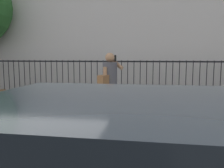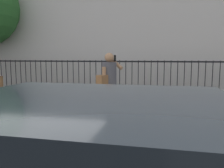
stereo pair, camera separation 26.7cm
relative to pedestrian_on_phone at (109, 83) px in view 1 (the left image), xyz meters
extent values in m
plane|color=#28282B|center=(-1.13, -1.87, -1.13)|extent=(60.00, 60.00, 0.00)
cube|color=#9E9B93|center=(-1.13, 0.33, -1.05)|extent=(28.00, 4.40, 0.15)
cube|color=black|center=(-1.13, 4.03, 0.42)|extent=(12.00, 0.04, 0.06)
cylinder|color=black|center=(-5.60, 4.03, -0.33)|extent=(0.03, 0.03, 1.60)
cylinder|color=black|center=(-5.34, 4.03, -0.33)|extent=(0.03, 0.03, 1.60)
cylinder|color=black|center=(-5.08, 4.03, -0.33)|extent=(0.03, 0.03, 1.60)
cylinder|color=black|center=(-4.83, 4.03, -0.33)|extent=(0.03, 0.03, 1.60)
cylinder|color=black|center=(-4.57, 4.03, -0.33)|extent=(0.03, 0.03, 1.60)
cylinder|color=black|center=(-4.32, 4.03, -0.33)|extent=(0.03, 0.03, 1.60)
cylinder|color=black|center=(-4.06, 4.03, -0.33)|extent=(0.03, 0.03, 1.60)
cylinder|color=black|center=(-3.81, 4.03, -0.33)|extent=(0.03, 0.03, 1.60)
cylinder|color=black|center=(-3.55, 4.03, -0.33)|extent=(0.03, 0.03, 1.60)
cylinder|color=black|center=(-3.30, 4.03, -0.33)|extent=(0.03, 0.03, 1.60)
cylinder|color=black|center=(-3.04, 4.03, -0.33)|extent=(0.03, 0.03, 1.60)
cylinder|color=black|center=(-2.79, 4.03, -0.33)|extent=(0.03, 0.03, 1.60)
cylinder|color=black|center=(-2.53, 4.03, -0.33)|extent=(0.03, 0.03, 1.60)
cylinder|color=black|center=(-2.28, 4.03, -0.33)|extent=(0.03, 0.03, 1.60)
cylinder|color=black|center=(-2.02, 4.03, -0.33)|extent=(0.03, 0.03, 1.60)
cylinder|color=black|center=(-1.77, 4.03, -0.33)|extent=(0.03, 0.03, 1.60)
cylinder|color=black|center=(-1.51, 4.03, -0.33)|extent=(0.03, 0.03, 1.60)
cylinder|color=black|center=(-1.25, 4.03, -0.33)|extent=(0.03, 0.03, 1.60)
cylinder|color=black|center=(-1.00, 4.03, -0.33)|extent=(0.03, 0.03, 1.60)
cylinder|color=black|center=(-0.74, 4.03, -0.33)|extent=(0.03, 0.03, 1.60)
cylinder|color=black|center=(-0.49, 4.03, -0.33)|extent=(0.03, 0.03, 1.60)
cylinder|color=black|center=(-0.23, 4.03, -0.33)|extent=(0.03, 0.03, 1.60)
cylinder|color=black|center=(0.02, 4.03, -0.33)|extent=(0.03, 0.03, 1.60)
cylinder|color=black|center=(0.28, 4.03, -0.33)|extent=(0.03, 0.03, 1.60)
cylinder|color=black|center=(0.53, 4.03, -0.33)|extent=(0.03, 0.03, 1.60)
cylinder|color=black|center=(0.79, 4.03, -0.33)|extent=(0.03, 0.03, 1.60)
cylinder|color=black|center=(1.04, 4.03, -0.33)|extent=(0.03, 0.03, 1.60)
cylinder|color=black|center=(1.30, 4.03, -0.33)|extent=(0.03, 0.03, 1.60)
cylinder|color=black|center=(1.55, 4.03, -0.33)|extent=(0.03, 0.03, 1.60)
cylinder|color=black|center=(1.81, 4.03, -0.33)|extent=(0.03, 0.03, 1.60)
cylinder|color=black|center=(2.06, 4.03, -0.33)|extent=(0.03, 0.03, 1.60)
cylinder|color=black|center=(2.32, 4.03, -0.33)|extent=(0.03, 0.03, 1.60)
cylinder|color=black|center=(2.57, 4.03, -0.33)|extent=(0.03, 0.03, 1.60)
cylinder|color=black|center=(2.83, 4.03, -0.33)|extent=(0.03, 0.03, 1.60)
cylinder|color=black|center=(3.09, 4.03, -0.33)|extent=(0.03, 0.03, 1.60)
cylinder|color=black|center=(3.34, 4.03, -0.33)|extent=(0.03, 0.03, 1.60)
cylinder|color=black|center=(3.60, 4.03, -0.33)|extent=(0.03, 0.03, 1.60)
cube|color=black|center=(0.73, -3.62, 0.05)|extent=(2.02, 1.62, 0.55)
cylinder|color=#936B4C|center=(0.05, 0.12, -0.59)|extent=(0.15, 0.15, 0.77)
cylinder|color=#936B4C|center=(-0.03, -0.07, -0.59)|extent=(0.15, 0.15, 0.77)
cylinder|color=#3F3F47|center=(0.01, 0.02, 0.14)|extent=(0.44, 0.44, 0.70)
sphere|color=#936B4C|center=(0.01, 0.02, 0.60)|extent=(0.22, 0.22, 0.22)
cylinder|color=#936B4C|center=(0.09, 0.21, 0.49)|extent=(0.49, 0.27, 0.38)
cylinder|color=#936B4C|center=(-0.07, -0.16, 0.12)|extent=(0.09, 0.09, 0.53)
cube|color=black|center=(0.12, 0.14, 0.58)|extent=(0.04, 0.07, 0.15)
cube|color=brown|center=(-0.09, -0.22, 0.03)|extent=(0.25, 0.32, 0.34)
camera|label=1|loc=(0.95, -5.16, 0.61)|focal=36.21mm
camera|label=2|loc=(1.22, -5.10, 0.61)|focal=36.21mm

